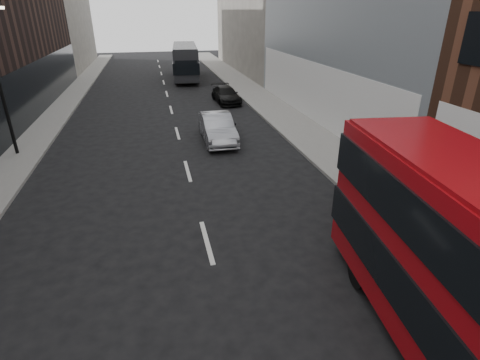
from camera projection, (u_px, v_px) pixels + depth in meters
sidewalk_right at (271, 107)px, 28.69m from camera, size 3.00×80.00×0.15m
sidewalk_left at (53, 119)px, 25.47m from camera, size 2.00×80.00×0.15m
building_left_far at (59, 13)px, 46.00m from camera, size 5.00×20.00×13.00m
grey_bus at (185, 61)px, 40.12m from camera, size 3.40×10.88×3.47m
car_a at (222, 126)px, 21.93m from camera, size 2.04×4.01×1.31m
car_b at (217, 128)px, 21.08m from camera, size 1.67×4.70×1.55m
car_c at (226, 95)px, 30.01m from camera, size 1.97×4.37×1.24m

